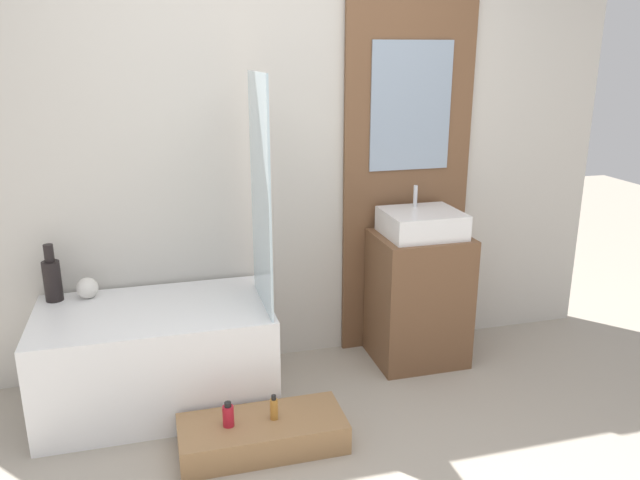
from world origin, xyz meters
name	(u,v)px	position (x,y,z in m)	size (l,w,h in m)	color
wall_tiled_back	(274,148)	(0.00, 1.58, 1.30)	(4.20, 0.06, 2.60)	beige
wall_wood_accent	(408,141)	(0.81, 1.53, 1.31)	(0.80, 0.04, 2.60)	brown
bathtub	(157,356)	(-0.74, 1.18, 0.28)	(1.20, 0.71, 0.55)	white
glass_shower_screen	(261,194)	(-0.17, 1.10, 1.14)	(0.01, 0.51, 1.19)	silver
wooden_step_bench	(262,434)	(-0.28, 0.63, 0.07)	(0.79, 0.34, 0.15)	#997047
vanity_cabinet	(418,298)	(0.81, 1.28, 0.40)	(0.54, 0.45, 0.80)	brown
sink	(422,223)	(0.81, 1.28, 0.87)	(0.44, 0.39, 0.28)	white
vase_tall_dark	(52,278)	(-1.25, 1.43, 0.68)	(0.09, 0.09, 0.31)	black
vase_round_light	(87,288)	(-1.08, 1.42, 0.61)	(0.11, 0.11, 0.11)	silver
bottle_soap_primary	(228,415)	(-0.43, 0.63, 0.20)	(0.05, 0.05, 0.12)	#B21928
bottle_soap_secondary	(274,408)	(-0.22, 0.63, 0.20)	(0.04, 0.04, 0.13)	#B2752D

